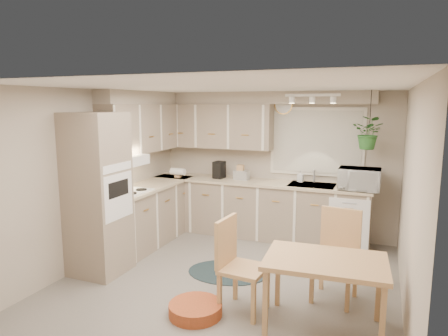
{
  "coord_description": "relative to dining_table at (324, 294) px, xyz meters",
  "views": [
    {
      "loc": [
        1.71,
        -4.43,
        2.2
      ],
      "look_at": [
        -0.29,
        0.55,
        1.34
      ],
      "focal_mm": 32.0,
      "sensor_mm": 36.0,
      "label": 1
    }
  ],
  "objects": [
    {
      "name": "wall_clock",
      "position": [
        -1.11,
        2.74,
        1.82
      ],
      "size": [
        0.3,
        0.03,
        0.3
      ],
      "primitive_type": "cylinder",
      "rotation": [
        1.57,
        0.0,
        0.0
      ],
      "color": "gold",
      "rests_on": "wall_back"
    },
    {
      "name": "pet_bed",
      "position": [
        -1.28,
        -0.25,
        -0.3
      ],
      "size": [
        0.69,
        0.69,
        0.13
      ],
      "primitive_type": "cylinder",
      "rotation": [
        0.0,
        0.0,
        0.27
      ],
      "color": "#B14323",
      "rests_on": "floor"
    },
    {
      "name": "counter_back",
      "position": [
        -1.46,
        2.46,
        0.56
      ],
      "size": [
        3.64,
        0.64,
        0.04
      ],
      "primitive_type": "cube",
      "color": "#C3B68E",
      "rests_on": "base_cab_back"
    },
    {
      "name": "window_frame",
      "position": [
        -0.56,
        2.75,
        1.24
      ],
      "size": [
        1.5,
        0.02,
        1.1
      ],
      "primitive_type": "cube",
      "color": "silver",
      "rests_on": "wall_back"
    },
    {
      "name": "wall_oven_face",
      "position": [
        -2.61,
        0.29,
        0.69
      ],
      "size": [
        0.02,
        0.56,
        0.58
      ],
      "primitive_type": "cube",
      "color": "white",
      "rests_on": "oven_stack"
    },
    {
      "name": "cooktop",
      "position": [
        -2.94,
        0.97,
        0.58
      ],
      "size": [
        0.52,
        0.58,
        0.02
      ],
      "primitive_type": "cube",
      "color": "white",
      "rests_on": "counter_left"
    },
    {
      "name": "range_hood",
      "position": [
        -2.96,
        0.97,
        1.04
      ],
      "size": [
        0.4,
        0.6,
        0.14
      ],
      "primitive_type": "cube",
      "color": "white",
      "rests_on": "upper_cab_left"
    },
    {
      "name": "oven_stack",
      "position": [
        -2.93,
        0.29,
        0.69
      ],
      "size": [
        0.65,
        0.65,
        2.1
      ],
      "primitive_type": "cube",
      "color": "gray",
      "rests_on": "floor"
    },
    {
      "name": "base_cab_left",
      "position": [
        -2.96,
        1.54,
        0.09
      ],
      "size": [
        0.6,
        1.85,
        0.9
      ],
      "primitive_type": "cube",
      "color": "gray",
      "rests_on": "floor"
    },
    {
      "name": "microwave",
      "position": [
        0.15,
        2.37,
        0.78
      ],
      "size": [
        0.59,
        0.33,
        0.4
      ],
      "primitive_type": "imported",
      "rotation": [
        0.0,
        0.0,
        -0.01
      ],
      "color": "white",
      "rests_on": "counter_back"
    },
    {
      "name": "chair_back",
      "position": [
        0.02,
        0.65,
        0.15
      ],
      "size": [
        0.54,
        0.54,
        1.02
      ],
      "primitive_type": "cube",
      "rotation": [
        0.0,
        0.0,
        3.01
      ],
      "color": "tan",
      "rests_on": "floor"
    },
    {
      "name": "track_light_bar",
      "position": [
        -0.56,
        2.22,
        1.97
      ],
      "size": [
        0.8,
        0.04,
        0.04
      ],
      "primitive_type": "cube",
      "color": "white",
      "rests_on": "ceiling"
    },
    {
      "name": "wall_back",
      "position": [
        -1.26,
        2.77,
        0.84
      ],
      "size": [
        4.0,
        0.04,
        2.4
      ],
      "primitive_type": "cube",
      "color": "#ADA08F",
      "rests_on": "floor"
    },
    {
      "name": "soffit_left",
      "position": [
        -3.11,
        1.67,
        1.94
      ],
      "size": [
        0.3,
        2.0,
        0.2
      ],
      "primitive_type": "cube",
      "color": "#ADA08F",
      "rests_on": "wall_left"
    },
    {
      "name": "toaster",
      "position": [
        -1.74,
        2.49,
        0.65
      ],
      "size": [
        0.27,
        0.18,
        0.15
      ],
      "primitive_type": "cube",
      "rotation": [
        0.0,
        0.0,
        -0.13
      ],
      "color": "#AFB2B7",
      "rests_on": "counter_back"
    },
    {
      "name": "wall_right",
      "position": [
        0.74,
        0.67,
        0.84
      ],
      "size": [
        0.04,
        4.2,
        2.4
      ],
      "primitive_type": "cube",
      "color": "#ADA08F",
      "rests_on": "floor"
    },
    {
      "name": "braided_rug",
      "position": [
        -1.36,
        0.89,
        -0.36
      ],
      "size": [
        1.17,
        0.94,
        0.01
      ],
      "primitive_type": "ellipsoid",
      "rotation": [
        0.0,
        0.0,
        0.14
      ],
      "color": "black",
      "rests_on": "floor"
    },
    {
      "name": "upper_cab_back",
      "position": [
        -2.26,
        2.59,
        1.46
      ],
      "size": [
        2.0,
        0.35,
        0.75
      ],
      "primitive_type": "cube",
      "color": "gray",
      "rests_on": "wall_back"
    },
    {
      "name": "base_cab_back",
      "position": [
        -1.46,
        2.47,
        0.09
      ],
      "size": [
        3.6,
        0.6,
        0.9
      ],
      "primitive_type": "cube",
      "color": "gray",
      "rests_on": "floor"
    },
    {
      "name": "dishwasher_front",
      "position": [
        0.04,
        2.16,
        0.06
      ],
      "size": [
        0.58,
        0.02,
        0.83
      ],
      "primitive_type": "cube",
      "color": "white",
      "rests_on": "base_cab_back"
    },
    {
      "name": "floor",
      "position": [
        -1.26,
        0.67,
        -0.36
      ],
      "size": [
        4.2,
        4.2,
        0.0
      ],
      "primitive_type": "plane",
      "color": "slate",
      "rests_on": "ground"
    },
    {
      "name": "hanging_plant",
      "position": [
        0.25,
        2.37,
        1.37
      ],
      "size": [
        0.56,
        0.59,
        0.37
      ],
      "primitive_type": "imported",
      "rotation": [
        0.0,
        0.0,
        -0.33
      ],
      "color": "#2A6528",
      "rests_on": "ceiling"
    },
    {
      "name": "soffit_back",
      "position": [
        -1.46,
        2.62,
        1.94
      ],
      "size": [
        3.6,
        0.3,
        0.2
      ],
      "primitive_type": "cube",
      "color": "#ADA08F",
      "rests_on": "wall_back"
    },
    {
      "name": "counter_left",
      "position": [
        -2.95,
        1.54,
        0.56
      ],
      "size": [
        0.64,
        1.89,
        0.04
      ],
      "primitive_type": "cube",
      "color": "#C3B68E",
      "rests_on": "base_cab_left"
    },
    {
      "name": "window_blinds",
      "position": [
        -0.56,
        2.74,
        1.24
      ],
      "size": [
        1.4,
        0.02,
        1.0
      ],
      "primitive_type": "cube",
      "color": "beige",
      "rests_on": "wall_back"
    },
    {
      "name": "wall_left",
      "position": [
        -3.26,
        0.67,
        0.84
      ],
      "size": [
        0.04,
        4.2,
        2.4
      ],
      "primitive_type": "cube",
      "color": "#ADA08F",
      "rests_on": "floor"
    },
    {
      "name": "coffee_maker",
      "position": [
        -2.14,
        2.47,
        0.72
      ],
      "size": [
        0.19,
        0.22,
        0.29
      ],
      "primitive_type": "cube",
      "rotation": [
        0.0,
        0.0,
        -0.12
      ],
      "color": "black",
      "rests_on": "counter_back"
    },
    {
      "name": "dining_table",
      "position": [
        0.0,
        0.0,
        0.0
      ],
      "size": [
        1.2,
        0.84,
        0.72
      ],
      "primitive_type": "cube",
      "rotation": [
        0.0,
        0.0,
        0.07
      ],
      "color": "tan",
      "rests_on": "floor"
    },
    {
      "name": "ceiling",
      "position": [
        -1.26,
        0.67,
        2.04
      ],
      "size": [
        4.2,
        4.2,
        0.0
      ],
      "primitive_type": "plane",
      "color": "white",
      "rests_on": "wall_back"
    },
    {
      "name": "chair_left",
      "position": [
        -0.84,
        0.03,
        0.14
      ],
      "size": [
        0.51,
        0.51,
        1.01
      ],
      "primitive_type": "cube",
      "rotation": [
        0.0,
        0.0,
        -1.66
      ],
      "color": "tan",
      "rests_on": "floor"
    },
    {
      "name": "knife_block",
      "position": [
        -1.77,
        2.52,
        0.7
      ],
      "size": [
        0.12,
        0.12,
        0.25
      ],
      "primitive_type": "cube",
      "rotation": [
        0.0,
        0.0,
        0.1
      ],
      "color": "tan",
      "rests_on": "counter_back"
    },
    {
      "name": "sink",
      "position": [
        -0.56,
        2.47,
        0.54
      ],
      "size": [
        0.7,
        0.48,
        0.1
      ],
      "primitive_type": "cube",
      "color": "#AFB2B7",
      "rests_on": "counter_back"
    },
    {
      "name": "upper_cab_left",
      "position": [
        -3.08,
        1.67,
        1.46
      ],
      "size": [
        0.35,
        2.0,
        0.75
      ],
      "primitive_type": "cube",
      "color": "gray",
      "rests_on": "wall_left"
    },
    {
      "name": "wall_front",
      "position": [
        -1.26,
        -1.43,
        0.84
      ],
      "size": [
        4.0,
        0.04,
        2.4
      ],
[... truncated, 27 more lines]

